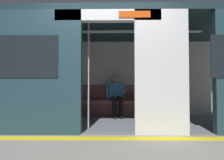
# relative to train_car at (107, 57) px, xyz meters

# --- Properties ---
(ground_plane) EXTENTS (60.00, 60.00, 0.00)m
(ground_plane) POSITION_rel_train_car_xyz_m (-0.06, 1.23, -1.56)
(ground_plane) COLOR gray
(platform_edge_strip) EXTENTS (8.00, 0.24, 0.01)m
(platform_edge_strip) POSITION_rel_train_car_xyz_m (-0.06, 1.53, -1.55)
(platform_edge_strip) COLOR yellow
(platform_edge_strip) RESTS_ON ground_plane
(train_car) EXTENTS (6.40, 2.82, 2.35)m
(train_car) POSITION_rel_train_car_xyz_m (0.00, 0.00, 0.00)
(train_car) COLOR silver
(train_car) RESTS_ON ground_plane
(bench_seat) EXTENTS (2.83, 0.44, 0.46)m
(bench_seat) POSITION_rel_train_car_xyz_m (-0.06, -1.07, -1.20)
(bench_seat) COLOR #935156
(bench_seat) RESTS_ON ground_plane
(person_seated) EXTENTS (0.55, 0.71, 1.19)m
(person_seated) POSITION_rel_train_car_xyz_m (-0.22, -1.02, -0.87)
(person_seated) COLOR #4C8CC6
(person_seated) RESTS_ON ground_plane
(handbag) EXTENTS (0.26, 0.15, 0.17)m
(handbag) POSITION_rel_train_car_xyz_m (-0.58, -1.12, -1.01)
(handbag) COLOR brown
(handbag) RESTS_ON bench_seat
(book) EXTENTS (0.23, 0.26, 0.03)m
(book) POSITION_rel_train_car_xyz_m (0.13, -1.09, -1.08)
(book) COLOR gold
(book) RESTS_ON bench_seat
(grab_pole_door) EXTENTS (0.04, 0.04, 2.21)m
(grab_pole_door) POSITION_rel_train_car_xyz_m (0.35, 0.72, -0.45)
(grab_pole_door) COLOR silver
(grab_pole_door) RESTS_ON ground_plane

